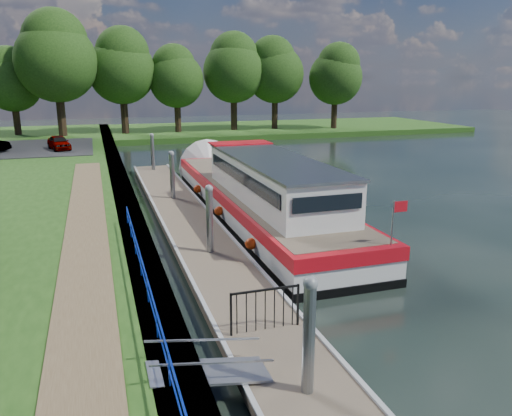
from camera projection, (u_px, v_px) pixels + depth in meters
name	position (u px, v px, depth m)	size (l,w,h in m)	color
ground	(298.00, 394.00, 10.90)	(160.00, 160.00, 0.00)	black
bank_edge	(128.00, 214.00, 23.85)	(1.10, 90.00, 0.78)	#473D2D
far_bank	(227.00, 130.00, 62.25)	(60.00, 18.00, 0.60)	#214714
footpath	(85.00, 259.00, 16.75)	(1.60, 40.00, 0.05)	brown
carpark	(7.00, 149.00, 42.40)	(14.00, 12.00, 0.06)	black
blue_fence	(151.00, 299.00, 12.51)	(0.04, 18.04, 0.72)	#0C2DBF
pontoon	(189.00, 224.00, 22.82)	(2.50, 30.00, 0.56)	brown
mooring_piles	(188.00, 201.00, 22.54)	(0.30, 27.30, 3.55)	gray
gangway	(209.00, 371.00, 10.65)	(2.58, 1.00, 0.92)	#A5A8AD
gate_panel	(265.00, 303.00, 12.63)	(1.85, 0.05, 1.15)	black
barge	(253.00, 192.00, 25.12)	(4.36, 21.15, 4.78)	black
horizon_trees	(110.00, 65.00, 53.21)	(54.38, 10.03, 12.87)	#332316
car_a	(59.00, 142.00, 41.68)	(1.40, 3.48, 1.18)	#999999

